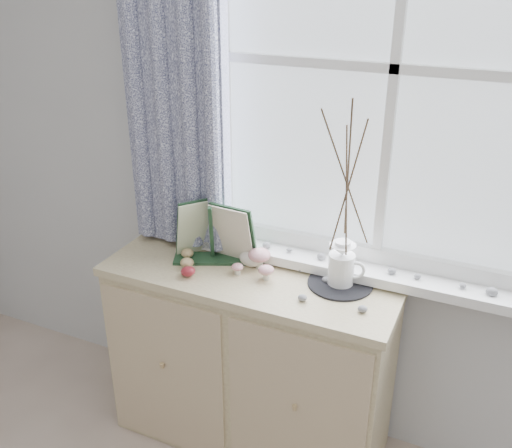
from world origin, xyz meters
name	(u,v)px	position (x,y,z in m)	size (l,w,h in m)	color
sideboard	(250,360)	(-0.15, 1.75, 0.43)	(1.20, 0.45, 0.85)	beige
botanical_book	(210,234)	(-0.33, 1.77, 0.98)	(0.39, 0.13, 0.27)	#1C3A22
toadstool_cluster	(258,260)	(-0.13, 1.79, 0.90)	(0.18, 0.15, 0.09)	beige
wooden_eggs	(187,262)	(-0.40, 1.69, 0.88)	(0.13, 0.17, 0.06)	tan
songbird_figurine	(250,258)	(-0.18, 1.81, 0.88)	(0.13, 0.06, 0.07)	white
crocheted_doily	(340,284)	(0.20, 1.82, 0.85)	(0.25, 0.25, 0.01)	black
twig_pitcher	(348,179)	(0.20, 1.82, 1.28)	(0.35, 0.35, 0.76)	white
sideboard_pebbles	(322,288)	(0.15, 1.75, 0.86)	(0.33, 0.23, 0.02)	gray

